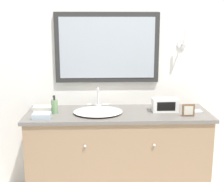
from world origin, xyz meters
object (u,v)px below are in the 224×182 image
at_px(appliance_box, 165,105).
at_px(picture_frame, 188,110).
at_px(sink_basin, 98,111).
at_px(soap_bottle, 55,106).

distance_m(appliance_box, picture_frame, 0.24).
relative_size(sink_basin, soap_bottle, 2.67).
distance_m(sink_basin, picture_frame, 0.80).
bearing_deg(appliance_box, sink_basin, -176.57).
xyz_separation_m(soap_bottle, picture_frame, (1.18, -0.14, -0.01)).
xyz_separation_m(appliance_box, picture_frame, (0.17, -0.17, -0.01)).
height_order(soap_bottle, appliance_box, soap_bottle).
height_order(soap_bottle, picture_frame, soap_bottle).
relative_size(sink_basin, picture_frame, 4.05).
distance_m(sink_basin, appliance_box, 0.62).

